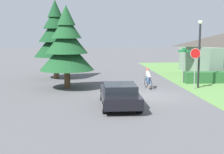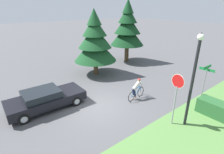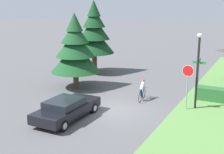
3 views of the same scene
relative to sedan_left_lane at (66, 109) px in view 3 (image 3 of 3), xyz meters
The scene contains 8 objects.
ground_plane 3.20m from the sedan_left_lane, 55.05° to the left, with size 140.00×140.00×0.00m, color #515154.
sedan_left_lane is the anchor object (origin of this frame).
cyclist 5.88m from the sedan_left_lane, 63.46° to the left, with size 0.44×1.70×1.44m.
stop_sign 7.64m from the sedan_left_lane, 39.38° to the left, with size 0.72×0.07×2.87m.
street_lamp 8.51m from the sedan_left_lane, 40.12° to the left, with size 0.31×0.31×4.88m.
street_name_sign 9.71m from the sedan_left_lane, 52.24° to the left, with size 0.90×0.90×2.75m.
conifer_tall_near 6.99m from the sedan_left_lane, 118.39° to the left, with size 3.81×3.81×5.83m.
conifer_tall_far 12.06m from the sedan_left_lane, 111.88° to the left, with size 3.68×3.68×6.72m.
Camera 3 is at (8.25, -16.60, 6.86)m, focal length 50.00 mm.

